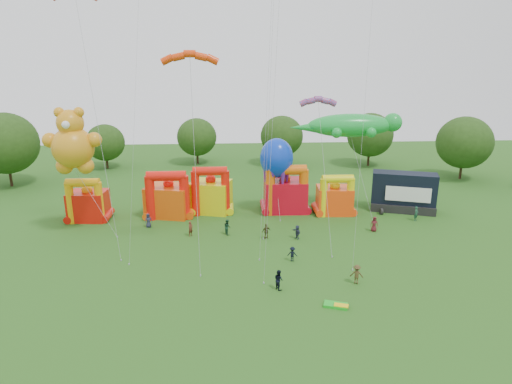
{
  "coord_description": "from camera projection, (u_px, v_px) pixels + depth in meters",
  "views": [
    {
      "loc": [
        -2.24,
        -30.71,
        20.59
      ],
      "look_at": [
        0.75,
        18.0,
        5.98
      ],
      "focal_mm": 32.0,
      "sensor_mm": 36.0,
      "label": 1
    }
  ],
  "objects": [
    {
      "name": "diamond_kites",
      "position": [
        262.0,
        97.0,
        45.9
      ],
      "size": [
        25.19,
        17.37,
        42.04
      ],
      "color": "#C43609",
      "rests_on": "ground"
    },
    {
      "name": "bouncy_castle_2",
      "position": [
        211.0,
        194.0,
        61.93
      ],
      "size": [
        5.94,
        5.22,
        6.66
      ],
      "color": "#D6CF0B",
      "rests_on": "ground"
    },
    {
      "name": "spectator_1",
      "position": [
        191.0,
        229.0,
        54.06
      ],
      "size": [
        0.76,
        0.79,
        1.82
      ],
      "primitive_type": "imported",
      "rotation": [
        0.0,
        0.0,
        0.87
      ],
      "color": "#5B271A",
      "rests_on": "ground"
    },
    {
      "name": "spectator_6",
      "position": [
        374.0,
        224.0,
        55.48
      ],
      "size": [
        1.02,
        0.77,
        1.89
      ],
      "primitive_type": "imported",
      "rotation": [
        0.0,
        0.0,
        6.09
      ],
      "color": "#5B1A20",
      "rests_on": "ground"
    },
    {
      "name": "spectator_5",
      "position": [
        297.0,
        232.0,
        53.26
      ],
      "size": [
        1.08,
        1.61,
        1.66
      ],
      "primitive_type": "imported",
      "rotation": [
        0.0,
        0.0,
        5.13
      ],
      "color": "#282D42",
      "rests_on": "ground"
    },
    {
      "name": "parafoil_kites",
      "position": [
        131.0,
        134.0,
        47.04
      ],
      "size": [
        29.89,
        11.92,
        27.97
      ],
      "color": "#EC380B",
      "rests_on": "ground"
    },
    {
      "name": "tree_ring",
      "position": [
        244.0,
        255.0,
        34.13
      ],
      "size": [
        125.23,
        127.35,
        12.07
      ],
      "color": "#352314",
      "rests_on": "ground"
    },
    {
      "name": "spectator_2",
      "position": [
        227.0,
        227.0,
        54.54
      ],
      "size": [
        1.03,
        1.13,
        1.88
      ],
      "primitive_type": "imported",
      "rotation": [
        0.0,
        0.0,
        2.0
      ],
      "color": "#183D27",
      "rests_on": "ground"
    },
    {
      "name": "spectator_9",
      "position": [
        357.0,
        274.0,
        42.7
      ],
      "size": [
        1.39,
        1.05,
        1.9
      ],
      "primitive_type": "imported",
      "rotation": [
        0.0,
        0.0,
        2.83
      ],
      "color": "#47391C",
      "rests_on": "ground"
    },
    {
      "name": "gecko_kite",
      "position": [
        356.0,
        151.0,
        59.82
      ],
      "size": [
        15.07,
        9.33,
        13.42
      ],
      "color": "green",
      "rests_on": "ground"
    },
    {
      "name": "bouncy_castle_0",
      "position": [
        88.0,
        203.0,
        59.0
      ],
      "size": [
        4.91,
        4.06,
        5.9
      ],
      "color": "red",
      "rests_on": "ground"
    },
    {
      "name": "spectator_4",
      "position": [
        266.0,
        231.0,
        53.28
      ],
      "size": [
        1.16,
        0.86,
        1.83
      ],
      "primitive_type": "imported",
      "rotation": [
        0.0,
        0.0,
        3.58
      ],
      "color": "#44401B",
      "rests_on": "ground"
    },
    {
      "name": "ground",
      "position": [
        261.0,
        332.0,
        35.4
      ],
      "size": [
        160.0,
        160.0,
        0.0
      ],
      "primitive_type": "plane",
      "color": "#2B5A19",
      "rests_on": "ground"
    },
    {
      "name": "bouncy_castle_1",
      "position": [
        169.0,
        198.0,
        60.51
      ],
      "size": [
        6.52,
        5.69,
        6.48
      ],
      "color": "#DD4A0C",
      "rests_on": "ground"
    },
    {
      "name": "bouncy_castle_3",
      "position": [
        285.0,
        193.0,
        62.35
      ],
      "size": [
        5.83,
        4.71,
        6.84
      ],
      "color": "red",
      "rests_on": "ground"
    },
    {
      "name": "spectator_7",
      "position": [
        416.0,
        214.0,
        59.08
      ],
      "size": [
        0.83,
        0.82,
        1.93
      ],
      "primitive_type": "imported",
      "rotation": [
        0.0,
        0.0,
        0.76
      ],
      "color": "#1C4631",
      "rests_on": "ground"
    },
    {
      "name": "octopus_kite",
      "position": [
        277.0,
        163.0,
        60.57
      ],
      "size": [
        4.42,
        5.9,
        10.31
      ],
      "color": "#0D33C4",
      "rests_on": "ground"
    },
    {
      "name": "stage_trailer",
      "position": [
        404.0,
        192.0,
        62.54
      ],
      "size": [
        9.06,
        5.69,
        5.4
      ],
      "color": "black",
      "rests_on": "ground"
    },
    {
      "name": "teddy_bear_kite",
      "position": [
        79.0,
        161.0,
        52.19
      ],
      "size": [
        7.83,
        4.72,
        15.23
      ],
      "color": "orange",
      "rests_on": "ground"
    },
    {
      "name": "bouncy_castle_4",
      "position": [
        335.0,
        198.0,
        61.5
      ],
      "size": [
        4.81,
        3.95,
        5.7
      ],
      "color": "#FF440D",
      "rests_on": "ground"
    },
    {
      "name": "folded_kite_bundle",
      "position": [
        336.0,
        305.0,
        38.95
      ],
      "size": [
        2.22,
        1.59,
        0.31
      ],
      "color": "green",
      "rests_on": "ground"
    },
    {
      "name": "spectator_0",
      "position": [
        148.0,
        220.0,
        56.81
      ],
      "size": [
        1.03,
        0.86,
        1.79
      ],
      "primitive_type": "imported",
      "rotation": [
        0.0,
        0.0,
        0.39
      ],
      "color": "#262940",
      "rests_on": "ground"
    },
    {
      "name": "spectator_3",
      "position": [
        292.0,
        254.0,
        47.44
      ],
      "size": [
        1.16,
        0.86,
        1.59
      ],
      "primitive_type": "imported",
      "rotation": [
        0.0,
        0.0,
        2.85
      ],
      "color": "black",
      "rests_on": "ground"
    },
    {
      "name": "spectator_8",
      "position": [
        279.0,
        280.0,
        41.7
      ],
      "size": [
        1.06,
        1.15,
        1.9
      ],
      "primitive_type": "imported",
      "rotation": [
        0.0,
        0.0,
        2.04
      ],
      "color": "black",
      "rests_on": "ground"
    }
  ]
}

